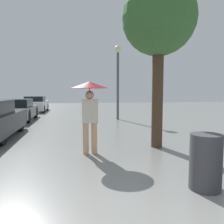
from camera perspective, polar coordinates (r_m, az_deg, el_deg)
The scene contains 6 objects.
pedestrian at distance 5.32m, azimuth -5.86°, elevation 3.38°, with size 0.90×0.90×1.77m.
parked_car_third at distance 12.83m, azimuth -23.77°, elevation 0.45°, with size 1.79×3.80×1.16m.
parked_car_farthest at distance 18.47m, azimuth -19.30°, elevation 1.93°, with size 1.63×4.05×1.21m.
tree at distance 6.39m, azimuth 12.13°, elevation 22.27°, with size 1.97×1.97×4.46m.
street_lamp at distance 12.27m, azimuth 1.55°, elevation 11.09°, with size 0.39×0.39×4.07m.
trash_bin at distance 3.76m, azimuth 23.25°, elevation -11.87°, with size 0.49×0.49×0.87m.
Camera 1 is at (-0.40, -1.54, 1.51)m, focal length 35.00 mm.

